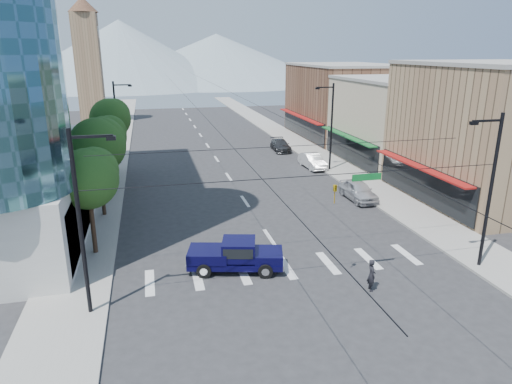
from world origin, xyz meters
TOP-DOWN VIEW (x-y plane):
  - ground at (0.00, 0.00)m, footprint 160.00×160.00m
  - sidewalk_left at (-12.00, 40.00)m, footprint 4.00×120.00m
  - sidewalk_right at (12.00, 40.00)m, footprint 4.00×120.00m
  - shop_near at (20.00, 10.00)m, footprint 12.00×14.00m
  - shop_mid at (20.00, 24.00)m, footprint 12.00×14.00m
  - shop_far at (20.00, 40.00)m, footprint 12.00×18.00m
  - clock_tower at (-16.50, 62.00)m, footprint 4.80×4.80m
  - mountain_left at (-15.00, 150.00)m, footprint 80.00×80.00m
  - mountain_right at (20.00, 160.00)m, footprint 90.00×90.00m
  - tree_near at (-11.07, 6.10)m, footprint 3.65×3.64m
  - tree_midnear at (-11.07, 13.10)m, footprint 4.09×4.09m
  - tree_midfar at (-11.07, 20.10)m, footprint 3.65×3.64m
  - tree_far at (-11.07, 27.10)m, footprint 4.09×4.09m
  - signal_rig at (0.19, -1.00)m, footprint 21.80×0.20m
  - lamp_pole_nw at (-10.67, 30.00)m, footprint 2.00×0.25m
  - lamp_pole_ne at (10.67, 22.00)m, footprint 2.00×0.25m
  - pickup_truck at (-3.16, 1.91)m, footprint 5.77×3.20m
  - pedestrian at (3.37, -2.00)m, footprint 0.52×0.70m
  - parked_car_near at (9.40, 12.25)m, footprint 1.99×4.79m
  - parked_car_mid at (9.40, 23.42)m, footprint 1.85×4.77m
  - parked_car_far at (8.53, 32.60)m, footprint 2.23×4.94m

SIDE VIEW (x-z plane):
  - ground at x=0.00m, z-range 0.00..0.00m
  - sidewalk_left at x=-12.00m, z-range 0.00..0.15m
  - sidewalk_right at x=12.00m, z-range 0.00..0.15m
  - parked_car_far at x=8.53m, z-range 0.00..1.40m
  - parked_car_mid at x=9.40m, z-range 0.00..1.55m
  - parked_car_near at x=9.40m, z-range 0.00..1.62m
  - pedestrian at x=3.37m, z-range 0.00..1.76m
  - pickup_truck at x=-3.16m, z-range 0.04..1.89m
  - shop_mid at x=20.00m, z-range 0.00..9.00m
  - signal_rig at x=0.19m, z-range 0.14..9.14m
  - lamp_pole_nw at x=-10.67m, z-range 0.44..9.44m
  - lamp_pole_ne at x=10.67m, z-range 0.44..9.44m
  - tree_near at x=-11.07m, z-range 1.64..8.34m
  - tree_midfar at x=-11.07m, z-range 1.64..8.34m
  - shop_far at x=20.00m, z-range 0.00..10.00m
  - shop_near at x=20.00m, z-range 0.00..11.00m
  - tree_midnear at x=-11.07m, z-range 1.83..9.35m
  - tree_far at x=-11.07m, z-range 1.83..9.35m
  - mountain_right at x=20.00m, z-range 0.00..18.00m
  - clock_tower at x=-16.50m, z-range 0.44..20.84m
  - mountain_left at x=-15.00m, z-range 0.00..22.00m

